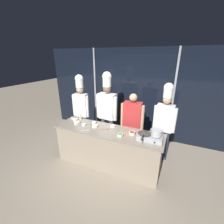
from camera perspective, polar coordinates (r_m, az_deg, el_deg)
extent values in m
plane|color=gray|center=(3.90, -1.57, -18.66)|extent=(24.00, 24.00, 0.00)
cube|color=black|center=(4.74, 7.16, 6.82)|extent=(5.82, 0.04, 2.70)
cube|color=gray|center=(5.18, -6.31, 8.04)|extent=(0.05, 0.05, 2.70)
cube|color=gray|center=(4.51, 22.22, 4.73)|extent=(0.05, 0.05, 2.70)
cube|color=gray|center=(3.64, -1.64, -13.37)|extent=(2.42, 0.65, 0.87)
cube|color=gray|center=(3.41, -1.72, -7.11)|extent=(2.50, 0.69, 0.03)
cube|color=#B2B5BA|center=(3.13, 14.35, -9.21)|extent=(0.49, 0.34, 0.09)
cylinder|color=black|center=(3.12, 12.41, -8.04)|extent=(0.19, 0.19, 0.01)
cylinder|color=black|center=(3.00, 11.59, -10.45)|extent=(0.03, 0.01, 0.03)
cylinder|color=black|center=(3.10, 16.49, -8.71)|extent=(0.19, 0.19, 0.01)
cylinder|color=black|center=(2.97, 15.87, -11.17)|extent=(0.03, 0.01, 0.03)
cylinder|color=#38332D|center=(3.12, 12.42, -7.88)|extent=(0.27, 0.27, 0.01)
cone|color=#38332D|center=(3.11, 12.45, -7.51)|extent=(0.29, 0.29, 0.05)
cylinder|color=black|center=(2.89, 11.44, -9.42)|extent=(0.02, 0.22, 0.02)
cylinder|color=#B7BABF|center=(3.07, 16.62, -7.56)|extent=(0.22, 0.22, 0.13)
torus|color=#B7BABF|center=(3.04, 16.74, -6.50)|extent=(0.22, 0.22, 0.01)
torus|color=#B7BABF|center=(3.06, 14.47, -6.53)|extent=(0.01, 0.05, 0.05)
torus|color=#B7BABF|center=(3.04, 18.94, -7.22)|extent=(0.01, 0.05, 0.05)
cylinder|color=beige|center=(4.00, -11.96, -1.89)|extent=(0.05, 0.05, 0.14)
cone|color=white|center=(3.97, -12.05, -0.69)|extent=(0.05, 0.05, 0.04)
cylinder|color=white|center=(3.24, 7.63, -8.01)|extent=(0.13, 0.13, 0.05)
torus|color=white|center=(3.23, 7.66, -7.59)|extent=(0.13, 0.13, 0.01)
cylinder|color=#B22D1E|center=(3.24, 7.65, -7.79)|extent=(0.10, 0.10, 0.03)
cylinder|color=white|center=(3.81, -13.26, -4.05)|extent=(0.14, 0.14, 0.03)
torus|color=white|center=(3.80, -13.28, -3.82)|extent=(0.15, 0.15, 0.01)
cylinder|color=silver|center=(3.80, -13.27, -3.92)|extent=(0.12, 0.12, 0.02)
cylinder|color=white|center=(4.11, -14.61, -2.32)|extent=(0.10, 0.10, 0.03)
torus|color=white|center=(4.10, -14.63, -2.11)|extent=(0.11, 0.11, 0.01)
cylinder|color=#9E896B|center=(4.11, -14.62, -2.20)|extent=(0.08, 0.08, 0.02)
cylinder|color=white|center=(3.16, 3.10, -8.74)|extent=(0.12, 0.12, 0.04)
torus|color=white|center=(3.15, 3.10, -8.39)|extent=(0.12, 0.12, 0.01)
cylinder|color=#4C9E47|center=(3.16, 3.10, -8.55)|extent=(0.10, 0.10, 0.02)
cylinder|color=white|center=(3.74, -6.86, -4.03)|extent=(0.11, 0.11, 0.04)
torus|color=white|center=(3.74, -6.87, -3.77)|extent=(0.11, 0.11, 0.01)
cylinder|color=silver|center=(3.74, -6.87, -3.89)|extent=(0.09, 0.09, 0.02)
cylinder|color=white|center=(3.56, -6.49, -5.33)|extent=(0.14, 0.14, 0.04)
torus|color=white|center=(3.56, -6.51, -5.05)|extent=(0.15, 0.15, 0.01)
cylinder|color=beige|center=(3.56, -6.50, -5.17)|extent=(0.12, 0.12, 0.02)
cylinder|color=white|center=(3.99, -13.75, -2.87)|extent=(0.12, 0.12, 0.04)
torus|color=white|center=(3.98, -13.78, -2.61)|extent=(0.12, 0.12, 0.01)
cylinder|color=silver|center=(3.99, -13.77, -2.73)|extent=(0.10, 0.10, 0.02)
cylinder|color=white|center=(3.65, -10.67, -4.84)|extent=(0.09, 0.09, 0.05)
torus|color=white|center=(3.64, -10.69, -4.50)|extent=(0.09, 0.09, 0.01)
cylinder|color=white|center=(3.64, -10.68, -4.66)|extent=(0.07, 0.07, 0.03)
cylinder|color=white|center=(3.54, 0.27, -5.40)|extent=(0.13, 0.13, 0.03)
torus|color=white|center=(3.54, 0.27, -5.17)|extent=(0.13, 0.13, 0.01)
cylinder|color=beige|center=(3.54, 0.27, -5.27)|extent=(0.10, 0.10, 0.02)
cube|color=#B2B5BA|center=(3.42, -10.86, -7.03)|extent=(0.14, 0.09, 0.01)
ellipsoid|color=#B2B5BA|center=(3.41, -9.01, -6.93)|extent=(0.08, 0.07, 0.02)
cube|color=olive|center=(3.43, -4.02, -6.57)|extent=(0.17, 0.10, 0.01)
ellipsoid|color=olive|center=(3.44, -1.78, -6.44)|extent=(0.10, 0.09, 0.02)
cylinder|color=#2D3856|center=(4.60, -9.88, -6.33)|extent=(0.10, 0.10, 0.82)
cylinder|color=#2D3856|center=(4.69, -12.17, -5.93)|extent=(0.10, 0.10, 0.82)
cube|color=white|center=(4.37, -11.69, 2.56)|extent=(0.40, 0.24, 0.66)
cylinder|color=white|center=(4.25, -9.36, 2.04)|extent=(0.08, 0.08, 0.61)
cylinder|color=white|center=(4.45, -14.28, 2.54)|extent=(0.08, 0.08, 0.61)
sphere|color=tan|center=(4.25, -12.13, 8.35)|extent=(0.19, 0.19, 0.19)
cylinder|color=white|center=(4.22, -12.31, 10.66)|extent=(0.20, 0.20, 0.24)
sphere|color=white|center=(4.20, -12.44, 12.29)|extent=(0.22, 0.22, 0.22)
cylinder|color=#4C4C51|center=(4.26, -0.21, -7.96)|extent=(0.12, 0.12, 0.85)
cylinder|color=#4C4C51|center=(4.39, -3.20, -7.13)|extent=(0.12, 0.12, 0.85)
cube|color=white|center=(4.02, -1.85, 2.21)|extent=(0.50, 0.30, 0.69)
cylinder|color=white|center=(3.87, 1.23, 1.15)|extent=(0.10, 0.10, 0.63)
cylinder|color=white|center=(4.14, -5.27, 2.37)|extent=(0.10, 0.10, 0.63)
sphere|color=brown|center=(3.90, -1.92, 8.81)|extent=(0.20, 0.20, 0.20)
cylinder|color=white|center=(3.86, -1.96, 11.52)|extent=(0.21, 0.21, 0.26)
sphere|color=white|center=(3.84, -1.98, 13.45)|extent=(0.23, 0.23, 0.23)
cylinder|color=#232326|center=(4.00, 9.02, -10.83)|extent=(0.11, 0.11, 0.79)
cylinder|color=#232326|center=(4.05, 5.64, -10.26)|extent=(0.11, 0.11, 0.79)
cube|color=#B72D2D|center=(3.71, 7.81, -1.06)|extent=(0.45, 0.25, 0.64)
cylinder|color=tan|center=(3.64, 11.42, -2.03)|extent=(0.09, 0.09, 0.59)
cylinder|color=tan|center=(3.74, 4.02, -1.00)|extent=(0.09, 0.09, 0.59)
sphere|color=tan|center=(3.57, 8.15, 5.47)|extent=(0.19, 0.19, 0.19)
cylinder|color=#2D3856|center=(4.00, 19.76, -11.94)|extent=(0.10, 0.10, 0.79)
cylinder|color=#2D3856|center=(4.02, 16.71, -11.36)|extent=(0.10, 0.10, 0.79)
cube|color=white|center=(3.69, 19.45, -2.17)|extent=(0.40, 0.23, 0.64)
cylinder|color=white|center=(3.65, 22.70, -3.11)|extent=(0.08, 0.08, 0.59)
cylinder|color=white|center=(3.70, 16.04, -1.95)|extent=(0.08, 0.08, 0.59)
sphere|color=tan|center=(3.55, 20.28, 4.35)|extent=(0.19, 0.19, 0.19)
cylinder|color=white|center=(3.51, 20.60, 6.88)|extent=(0.20, 0.20, 0.22)
sphere|color=white|center=(3.49, 20.83, 8.63)|extent=(0.21, 0.21, 0.21)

